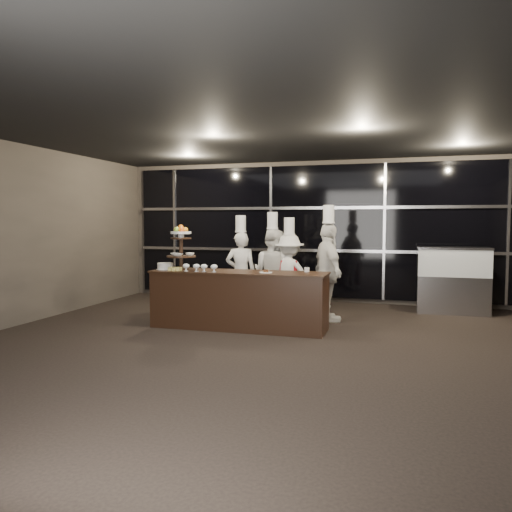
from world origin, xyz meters
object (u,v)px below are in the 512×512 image
(layer_cake, at_px, (165,266))
(chef_b, at_px, (272,271))
(buffet_counter, at_px, (239,300))
(chef_d, at_px, (328,271))
(display_case, at_px, (453,277))
(chef_a, at_px, (241,272))
(chef_c, at_px, (289,275))
(display_stand, at_px, (181,244))

(layer_cake, height_order, chef_b, chef_b)
(buffet_counter, height_order, chef_d, chef_d)
(buffet_counter, xyz_separation_m, chef_b, (0.23, 1.24, 0.34))
(display_case, bearing_deg, chef_a, -161.32)
(chef_b, height_order, chef_c, chef_b)
(chef_b, bearing_deg, chef_d, -14.48)
(layer_cake, bearing_deg, chef_d, 21.79)
(chef_c, height_order, chef_d, chef_d)
(chef_a, bearing_deg, display_case, 18.68)
(layer_cake, distance_m, chef_d, 2.75)
(chef_b, bearing_deg, layer_cake, -139.18)
(chef_b, xyz_separation_m, chef_c, (0.31, 0.00, -0.05))
(buffet_counter, bearing_deg, chef_c, 66.47)
(chef_a, bearing_deg, display_stand, -120.42)
(layer_cake, xyz_separation_m, display_case, (4.68, 2.45, -0.29))
(display_case, bearing_deg, chef_d, -146.12)
(display_stand, xyz_separation_m, display_case, (4.41, 2.40, -0.65))
(display_stand, relative_size, layer_cake, 2.48)
(chef_d, bearing_deg, display_stand, -157.01)
(chef_c, bearing_deg, layer_cake, -144.40)
(buffet_counter, height_order, layer_cake, layer_cake)
(display_case, relative_size, chef_c, 0.72)
(display_case, distance_m, chef_c, 3.10)
(buffet_counter, height_order, display_case, display_case)
(layer_cake, relative_size, chef_b, 0.16)
(display_case, relative_size, chef_a, 0.70)
(display_stand, xyz_separation_m, chef_a, (0.66, 1.13, -0.54))
(buffet_counter, relative_size, chef_b, 1.51)
(chef_b, distance_m, chef_c, 0.31)
(display_stand, height_order, layer_cake, display_stand)
(layer_cake, distance_m, chef_c, 2.23)
(chef_c, bearing_deg, chef_a, -172.64)
(display_stand, xyz_separation_m, chef_b, (1.23, 1.24, -0.53))
(buffet_counter, bearing_deg, chef_a, 106.58)
(chef_b, bearing_deg, chef_a, -168.76)
(chef_d, bearing_deg, layer_cake, -158.21)
(chef_a, bearing_deg, chef_d, -5.62)
(display_case, distance_m, chef_b, 3.39)
(buffet_counter, bearing_deg, display_case, 35.09)
(display_stand, height_order, chef_a, chef_a)
(chef_a, height_order, chef_c, chef_a)
(chef_c, bearing_deg, buffet_counter, -113.53)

